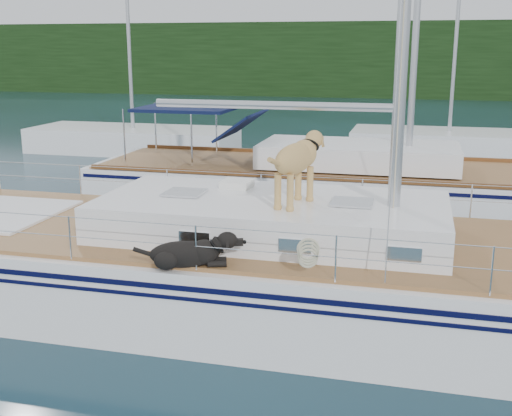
# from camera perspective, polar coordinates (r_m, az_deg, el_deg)

# --- Properties ---
(ground) EXTENTS (120.00, 120.00, 0.00)m
(ground) POSITION_cam_1_polar(r_m,az_deg,el_deg) (10.43, -2.97, -8.65)
(ground) COLOR black
(ground) RESTS_ON ground
(tree_line) EXTENTS (90.00, 3.00, 6.00)m
(tree_line) POSITION_cam_1_polar(r_m,az_deg,el_deg) (54.26, 11.53, 12.78)
(tree_line) COLOR black
(tree_line) RESTS_ON ground
(shore_bank) EXTENTS (92.00, 1.00, 1.20)m
(shore_bank) POSITION_cam_1_polar(r_m,az_deg,el_deg) (55.55, 11.47, 10.33)
(shore_bank) COLOR #595147
(shore_bank) RESTS_ON ground
(main_sailboat) EXTENTS (12.00, 3.97, 14.01)m
(main_sailboat) POSITION_cam_1_polar(r_m,az_deg,el_deg) (10.15, -2.48, -5.18)
(main_sailboat) COLOR white
(main_sailboat) RESTS_ON ground
(neighbor_sailboat) EXTENTS (11.00, 3.50, 13.30)m
(neighbor_sailboat) POSITION_cam_1_polar(r_m,az_deg,el_deg) (16.36, 5.20, 2.05)
(neighbor_sailboat) COLOR white
(neighbor_sailboat) RESTS_ON ground
(bg_boat_west) EXTENTS (8.00, 3.00, 11.65)m
(bg_boat_west) POSITION_cam_1_polar(r_m,az_deg,el_deg) (25.85, -10.83, 5.91)
(bg_boat_west) COLOR white
(bg_boat_west) RESTS_ON ground
(bg_boat_center) EXTENTS (7.20, 3.00, 11.65)m
(bg_boat_center) POSITION_cam_1_polar(r_m,az_deg,el_deg) (25.45, 16.73, 5.45)
(bg_boat_center) COLOR white
(bg_boat_center) RESTS_ON ground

